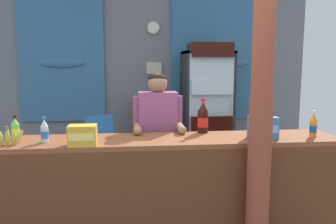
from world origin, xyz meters
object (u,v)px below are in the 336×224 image
(banana_bunch, at_px, (7,137))
(timber_post, at_px, (261,106))
(soda_bottle_water, at_px, (45,132))
(soda_bottle_orange_soda, at_px, (313,126))
(soda_bottle_cola, at_px, (203,118))
(bottle_shelf_rack, at_px, (148,130))
(shopkeeper, at_px, (158,130))
(plastic_lawn_chair, at_px, (104,143))
(stall_counter, at_px, (176,182))
(snack_box_biscuit, at_px, (263,128))
(drink_fridge, at_px, (207,102))
(soda_bottle_lime_soda, at_px, (15,129))
(snack_box_choco_powder, at_px, (83,135))

(banana_bunch, bearing_deg, timber_post, -8.22)
(soda_bottle_water, height_order, soda_bottle_orange_soda, soda_bottle_orange_soda)
(soda_bottle_cola, relative_size, soda_bottle_orange_soda, 1.37)
(bottle_shelf_rack, relative_size, shopkeeper, 0.74)
(plastic_lawn_chair, distance_m, shopkeeper, 1.59)
(banana_bunch, bearing_deg, bottle_shelf_rack, 61.84)
(stall_counter, relative_size, snack_box_biscuit, 12.44)
(drink_fridge, xyz_separation_m, bottle_shelf_rack, (-0.87, 0.24, -0.44))
(stall_counter, relative_size, soda_bottle_lime_soda, 13.85)
(snack_box_choco_powder, distance_m, snack_box_biscuit, 1.54)
(banana_bunch, bearing_deg, drink_fridge, 44.57)
(shopkeeper, height_order, soda_bottle_orange_soda, shopkeeper)
(drink_fridge, bearing_deg, shopkeeper, -118.47)
(plastic_lawn_chair, distance_m, soda_bottle_water, 1.96)
(soda_bottle_cola, distance_m, soda_bottle_lime_soda, 1.69)
(bottle_shelf_rack, bearing_deg, soda_bottle_water, -112.88)
(soda_bottle_lime_soda, height_order, soda_bottle_orange_soda, soda_bottle_orange_soda)
(plastic_lawn_chair, xyz_separation_m, banana_bunch, (-0.61, -1.91, 0.51))
(shopkeeper, height_order, soda_bottle_cola, shopkeeper)
(soda_bottle_cola, bearing_deg, bottle_shelf_rack, 102.53)
(timber_post, distance_m, soda_bottle_orange_soda, 0.73)
(soda_bottle_orange_soda, relative_size, snack_box_choco_powder, 1.07)
(snack_box_biscuit, bearing_deg, soda_bottle_water, 178.65)
(bottle_shelf_rack, height_order, soda_bottle_cola, soda_bottle_cola)
(soda_bottle_orange_soda, bearing_deg, stall_counter, -178.68)
(timber_post, xyz_separation_m, snack_box_choco_powder, (-1.40, 0.21, -0.25))
(bottle_shelf_rack, relative_size, soda_bottle_cola, 3.40)
(snack_box_choco_powder, height_order, snack_box_biscuit, snack_box_biscuit)
(bottle_shelf_rack, distance_m, snack_box_biscuit, 2.52)
(soda_bottle_cola, bearing_deg, timber_post, -61.27)
(snack_box_choco_powder, bearing_deg, plastic_lawn_chair, 89.90)
(drink_fridge, height_order, soda_bottle_cola, drink_fridge)
(snack_box_biscuit, bearing_deg, plastic_lawn_chair, 128.92)
(timber_post, distance_m, soda_bottle_cola, 0.72)
(soda_bottle_orange_soda, bearing_deg, snack_box_choco_powder, -176.85)
(plastic_lawn_chair, xyz_separation_m, snack_box_choco_powder, (-0.00, -1.99, 0.54))
(timber_post, height_order, soda_bottle_cola, timber_post)
(soda_bottle_lime_soda, distance_m, banana_bunch, 0.21)
(soda_bottle_water, relative_size, banana_bunch, 0.82)
(bottle_shelf_rack, bearing_deg, soda_bottle_cola, -77.47)
(snack_box_choco_powder, bearing_deg, drink_fridge, 55.29)
(bottle_shelf_rack, height_order, snack_box_biscuit, snack_box_biscuit)
(bottle_shelf_rack, bearing_deg, shopkeeper, -89.05)
(snack_box_choco_powder, height_order, banana_bunch, snack_box_choco_powder)
(timber_post, xyz_separation_m, soda_bottle_cola, (-0.33, 0.61, -0.19))
(plastic_lawn_chair, bearing_deg, bottle_shelf_rack, 32.91)
(bottle_shelf_rack, relative_size, snack_box_choco_powder, 4.98)
(plastic_lawn_chair, relative_size, banana_bunch, 3.19)
(soda_bottle_cola, xyz_separation_m, snack_box_biscuit, (0.47, -0.31, -0.04))
(timber_post, height_order, drink_fridge, timber_post)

